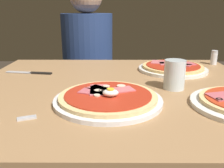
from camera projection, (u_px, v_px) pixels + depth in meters
dining_table at (117, 119)px, 0.89m from camera, size 1.01×0.89×0.75m
pizza_foreground at (108, 98)px, 0.70m from camera, size 0.31×0.31×0.05m
pizza_across_left at (173, 68)px, 1.05m from camera, size 0.29×0.29×0.03m
water_glass_near at (174, 77)px, 0.81m from camera, size 0.07×0.07×0.10m
knife at (32, 73)px, 1.01m from camera, size 0.20×0.05×0.01m
salt_shaker at (214, 58)px, 1.16m from camera, size 0.03×0.03×0.07m
diner_person at (88, 79)px, 1.64m from camera, size 0.32×0.32×1.18m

